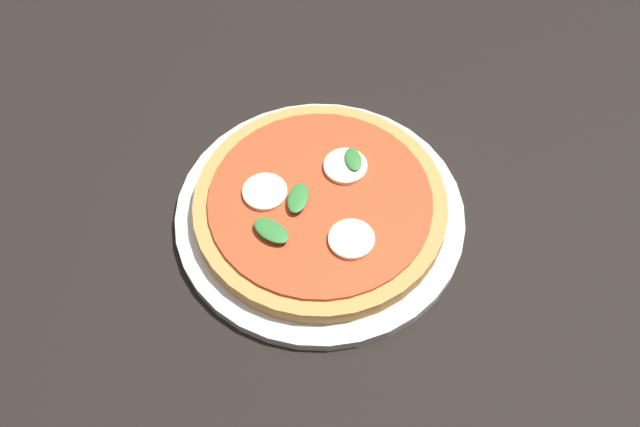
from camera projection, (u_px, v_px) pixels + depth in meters
name	position (u px, v px, depth m)	size (l,w,h in m)	color
dining_table	(272.00, 257.00, 0.92)	(1.33, 1.06, 0.76)	black
serving_tray	(320.00, 216.00, 0.83)	(0.31, 0.31, 0.01)	silver
pizza	(320.00, 205.00, 0.82)	(0.27, 0.27, 0.03)	tan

